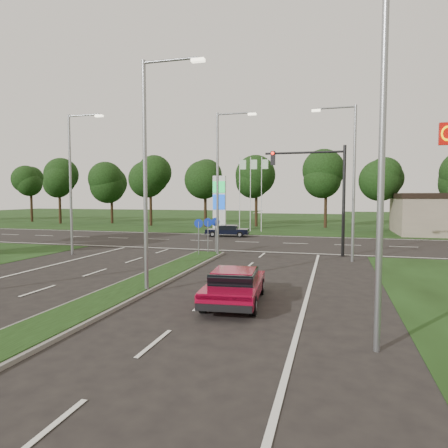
# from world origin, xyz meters

# --- Properties ---
(ground) EXTENTS (160.00, 160.00, 0.00)m
(ground) POSITION_xyz_m (0.00, 0.00, 0.00)
(ground) COLOR black
(ground) RESTS_ON ground
(verge_far) EXTENTS (160.00, 50.00, 0.02)m
(verge_far) POSITION_xyz_m (0.00, 55.00, 0.00)
(verge_far) COLOR black
(verge_far) RESTS_ON ground
(cross_road) EXTENTS (160.00, 12.00, 0.02)m
(cross_road) POSITION_xyz_m (0.00, 24.00, 0.00)
(cross_road) COLOR black
(cross_road) RESTS_ON ground
(median_kerb) EXTENTS (2.00, 26.00, 0.12)m
(median_kerb) POSITION_xyz_m (0.00, 4.00, 0.06)
(median_kerb) COLOR slate
(median_kerb) RESTS_ON ground
(streetlight_median_near) EXTENTS (2.53, 0.22, 9.00)m
(streetlight_median_near) POSITION_xyz_m (1.00, 6.00, 5.08)
(streetlight_median_near) COLOR gray
(streetlight_median_near) RESTS_ON ground
(streetlight_median_far) EXTENTS (2.53, 0.22, 9.00)m
(streetlight_median_far) POSITION_xyz_m (1.00, 16.00, 5.08)
(streetlight_median_far) COLOR gray
(streetlight_median_far) RESTS_ON ground
(streetlight_left_far) EXTENTS (2.53, 0.22, 9.00)m
(streetlight_left_far) POSITION_xyz_m (-8.30, 14.00, 5.08)
(streetlight_left_far) COLOR gray
(streetlight_left_far) RESTS_ON ground
(streetlight_right_far) EXTENTS (2.53, 0.22, 9.00)m
(streetlight_right_far) POSITION_xyz_m (8.80, 16.00, 5.08)
(streetlight_right_far) COLOR gray
(streetlight_right_far) RESTS_ON ground
(streetlight_right_near) EXTENTS (2.53, 0.22, 9.00)m
(streetlight_right_near) POSITION_xyz_m (8.80, 2.00, 5.08)
(streetlight_right_near) COLOR gray
(streetlight_right_near) RESTS_ON ground
(traffic_signal) EXTENTS (5.10, 0.42, 7.00)m
(traffic_signal) POSITION_xyz_m (7.19, 18.00, 4.65)
(traffic_signal) COLOR black
(traffic_signal) RESTS_ON ground
(median_signs) EXTENTS (1.16, 1.76, 2.38)m
(median_signs) POSITION_xyz_m (0.00, 16.40, 1.71)
(median_signs) COLOR gray
(median_signs) RESTS_ON ground
(gas_pylon) EXTENTS (5.80, 1.26, 8.00)m
(gas_pylon) POSITION_xyz_m (-3.79, 33.05, 3.20)
(gas_pylon) COLOR silver
(gas_pylon) RESTS_ON ground
(treeline_far) EXTENTS (6.00, 6.00, 9.90)m
(treeline_far) POSITION_xyz_m (0.10, 39.93, 6.83)
(treeline_far) COLOR black
(treeline_far) RESTS_ON ground
(red_sedan) EXTENTS (2.19, 4.55, 1.21)m
(red_sedan) POSITION_xyz_m (4.55, 5.39, 0.65)
(red_sedan) COLOR maroon
(red_sedan) RESTS_ON ground
(navy_sedan) EXTENTS (4.14, 2.10, 1.09)m
(navy_sedan) POSITION_xyz_m (-1.73, 27.90, 0.59)
(navy_sedan) COLOR black
(navy_sedan) RESTS_ON ground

